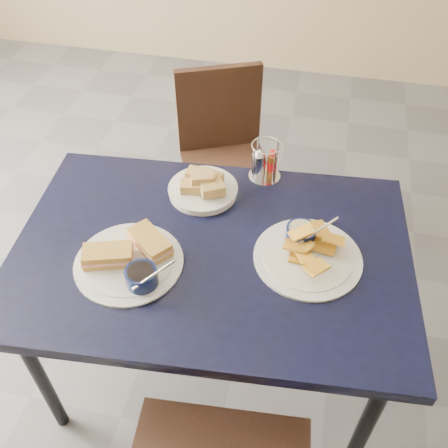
% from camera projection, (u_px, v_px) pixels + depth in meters
% --- Properties ---
extents(ground, '(6.00, 6.00, 0.00)m').
position_uv_depth(ground, '(235.00, 364.00, 2.04)').
color(ground, '#56565B').
rests_on(ground, ground).
extents(dining_table, '(1.24, 0.89, 0.75)m').
position_uv_depth(dining_table, '(212.00, 263.00, 1.53)').
color(dining_table, black).
rests_on(dining_table, ground).
extents(chair_far, '(0.50, 0.51, 0.82)m').
position_uv_depth(chair_far, '(230.00, 146.00, 2.31)').
color(chair_far, black).
rests_on(chair_far, ground).
extents(sandwich_plate, '(0.32, 0.31, 0.12)m').
position_uv_depth(sandwich_plate, '(131.00, 259.00, 1.42)').
color(sandwich_plate, white).
rests_on(sandwich_plate, dining_table).
extents(plantain_plate, '(0.32, 0.32, 0.12)m').
position_uv_depth(plantain_plate, '(306.00, 250.00, 1.46)').
color(plantain_plate, white).
rests_on(plantain_plate, dining_table).
extents(bread_basket, '(0.23, 0.23, 0.08)m').
position_uv_depth(bread_basket, '(203.00, 187.00, 1.64)').
color(bread_basket, white).
rests_on(bread_basket, dining_table).
extents(condiment_caddy, '(0.11, 0.11, 0.14)m').
position_uv_depth(condiment_caddy, '(264.00, 163.00, 1.68)').
color(condiment_caddy, silver).
rests_on(condiment_caddy, dining_table).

